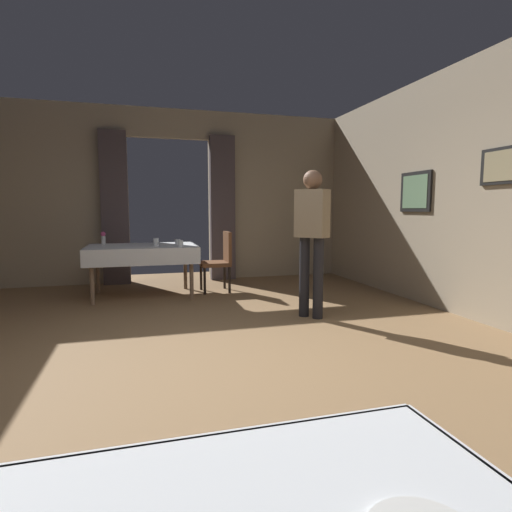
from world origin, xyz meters
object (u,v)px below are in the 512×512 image
glass_mid_b (178,242)px  person_waiter_by_doorway (312,231)px  dining_table_mid (142,251)px  glass_mid_c (156,242)px  chair_mid_right (220,258)px  flower_vase_mid (103,238)px  glass_mid_d (181,243)px

glass_mid_b → person_waiter_by_doorway: bearing=-52.3°
dining_table_mid → glass_mid_c: (0.19, -0.18, 0.14)m
glass_mid_b → glass_mid_c: size_ratio=0.69×
dining_table_mid → chair_mid_right: (1.16, 0.07, -0.16)m
chair_mid_right → person_waiter_by_doorway: size_ratio=0.54×
glass_mid_c → person_waiter_by_doorway: bearing=-43.1°
chair_mid_right → flower_vase_mid: 1.76m
glass_mid_c → glass_mid_d: 0.38m
dining_table_mid → chair_mid_right: 1.17m
dining_table_mid → flower_vase_mid: 0.65m
chair_mid_right → glass_mid_d: size_ratio=9.98×
dining_table_mid → person_waiter_by_doorway: person_waiter_by_doorway is taller
glass_mid_c → glass_mid_d: bearing=-29.6°
glass_mid_b → person_waiter_by_doorway: person_waiter_by_doorway is taller
person_waiter_by_doorway → flower_vase_mid: bearing=139.8°
flower_vase_mid → person_waiter_by_doorway: person_waiter_by_doorway is taller
dining_table_mid → glass_mid_c: bearing=-43.2°
dining_table_mid → glass_mid_d: 0.65m
dining_table_mid → person_waiter_by_doorway: (1.90, -1.78, 0.35)m
dining_table_mid → glass_mid_b: size_ratio=19.30×
glass_mid_d → glass_mid_b: bearing=91.0°
dining_table_mid → glass_mid_d: glass_mid_d is taller
chair_mid_right → flower_vase_mid: (-1.71, 0.23, 0.34)m
glass_mid_d → person_waiter_by_doorway: person_waiter_by_doorway is taller
dining_table_mid → glass_mid_c: glass_mid_c is taller
flower_vase_mid → glass_mid_b: flower_vase_mid is taller
glass_mid_b → glass_mid_d: size_ratio=0.86×
flower_vase_mid → person_waiter_by_doorway: bearing=-40.2°
dining_table_mid → flower_vase_mid: bearing=151.9°
flower_vase_mid → glass_mid_d: size_ratio=2.09×
glass_mid_b → dining_table_mid: bearing=-178.2°
dining_table_mid → chair_mid_right: size_ratio=1.67×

